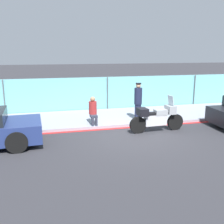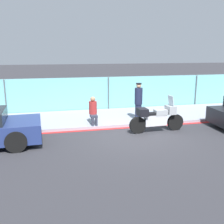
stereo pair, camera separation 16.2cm
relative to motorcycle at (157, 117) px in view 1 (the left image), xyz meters
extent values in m
plane|color=#2D2D33|center=(-1.07, -0.34, -0.59)|extent=(120.00, 120.00, 0.00)
cube|color=#8E93A3|center=(-1.07, 2.59, -0.53)|extent=(39.67, 3.37, 0.12)
cube|color=red|center=(-1.07, 0.81, -0.59)|extent=(39.67, 0.18, 0.01)
cube|color=#6BB2B7|center=(-1.07, 4.36, 0.34)|extent=(37.69, 0.08, 1.87)
cylinder|color=#4C4C51|center=(-6.41, 4.26, 0.34)|extent=(0.05, 0.05, 1.87)
cylinder|color=#4C4C51|center=(-1.07, 4.26, 0.34)|extent=(0.05, 0.05, 1.87)
cylinder|color=#4C4C51|center=(4.27, 4.26, 0.34)|extent=(0.05, 0.05, 1.87)
cylinder|color=black|center=(0.86, 0.04, -0.25)|extent=(0.69, 0.17, 0.68)
cylinder|color=black|center=(-0.82, -0.04, -0.25)|extent=(0.69, 0.17, 0.68)
cube|color=silver|center=(-0.06, 0.00, -0.10)|extent=(0.94, 0.33, 0.45)
cube|color=#999EA3|center=(0.17, 0.01, 0.21)|extent=(0.53, 0.33, 0.22)
cube|color=black|center=(-0.16, -0.01, 0.17)|extent=(0.61, 0.31, 0.10)
cube|color=#999EA3|center=(0.61, 0.03, 0.29)|extent=(0.34, 0.49, 0.34)
cube|color=silver|center=(0.61, 0.03, 0.67)|extent=(0.13, 0.42, 0.42)
cube|color=black|center=(-0.63, -0.03, 0.27)|extent=(0.38, 0.52, 0.30)
cylinder|color=#191E38|center=(-0.26, 1.56, -0.10)|extent=(0.29, 0.29, 0.74)
cylinder|color=#191E38|center=(-0.26, 1.56, 0.64)|extent=(0.36, 0.36, 0.74)
sphere|color=tan|center=(-0.26, 1.56, 1.13)|extent=(0.22, 0.22, 0.22)
cylinder|color=black|center=(-0.26, 1.56, 1.22)|extent=(0.25, 0.25, 0.05)
cylinder|color=#2D3342|center=(-2.48, 1.00, -0.28)|extent=(0.11, 0.11, 0.39)
cylinder|color=#2D3342|center=(-2.33, 1.00, -0.28)|extent=(0.11, 0.11, 0.39)
cube|color=#2D3342|center=(-2.40, 1.20, -0.08)|extent=(0.29, 0.39, 0.10)
cylinder|color=maroon|center=(-2.40, 1.39, 0.24)|extent=(0.35, 0.35, 0.55)
sphere|color=#A37556|center=(-2.40, 1.39, 0.63)|extent=(0.21, 0.21, 0.21)
cylinder|color=black|center=(-5.43, 0.71, -0.24)|extent=(0.72, 0.25, 0.72)
cylinder|color=black|center=(-5.34, -1.06, -0.24)|extent=(0.72, 0.25, 0.72)
cylinder|color=black|center=(3.39, 0.47, -0.27)|extent=(0.66, 0.24, 0.65)
camera|label=1|loc=(-4.29, -9.63, 2.64)|focal=42.00mm
camera|label=2|loc=(-4.13, -9.67, 2.64)|focal=42.00mm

